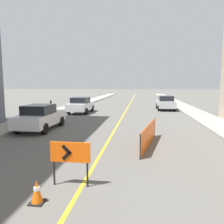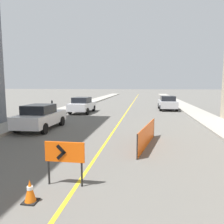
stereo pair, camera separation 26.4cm
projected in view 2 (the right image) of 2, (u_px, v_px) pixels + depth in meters
lane_stripe at (131, 106)px, 29.62m from camera, size 0.12×73.77×0.01m
sidewalk_left at (81, 104)px, 30.63m from camera, size 2.25×73.77×0.17m
sidewalk_right at (184, 106)px, 28.59m from camera, size 2.25×73.77×0.17m
traffic_cone_farthest at (30, 191)px, 5.27m from camera, size 0.34×0.34×0.56m
arrow_barricade_primary at (65, 154)px, 6.08m from camera, size 1.14×0.09×1.26m
safety_mesh_fence at (147, 135)px, 10.13m from camera, size 0.82×4.03×1.00m
parked_car_curb_near at (41, 117)px, 13.93m from camera, size 1.94×4.32×1.59m
parked_car_curb_mid at (82, 105)px, 22.13m from camera, size 1.95×4.35×1.59m
parked_car_curb_far at (167, 103)px, 24.72m from camera, size 1.94×4.32×1.59m
parking_meter_near_curb at (52, 105)px, 19.08m from camera, size 0.12×0.11×1.32m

